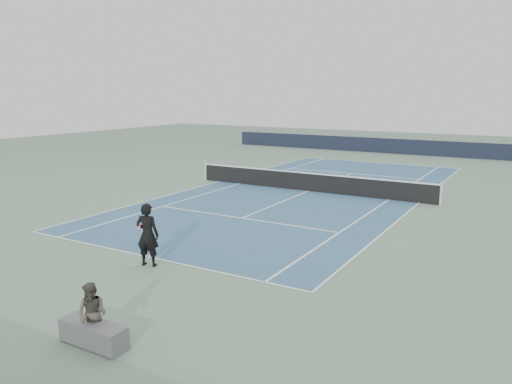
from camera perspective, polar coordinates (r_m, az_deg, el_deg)
The scene contains 7 objects.
ground at distance 25.45m, azimuth 6.00°, elevation 0.08°, with size 80.00×80.00×0.00m, color slate.
court_surface at distance 25.45m, azimuth 6.01°, elevation 0.10°, with size 10.97×23.77×0.01m, color #365F80.
tennis_net at distance 25.35m, azimuth 6.03°, elevation 1.20°, with size 12.90×0.10×1.07m.
windscreen_far at distance 42.15m, azimuth 16.14°, elevation 5.02°, with size 30.00×0.25×1.20m, color black.
tennis_player at distance 14.74m, azimuth -12.30°, elevation -4.78°, with size 0.86×0.68×1.86m.
tennis_ball at distance 15.03m, azimuth -13.65°, elevation -8.10°, with size 0.07×0.07×0.07m, color yellow.
spectator_bench at distance 10.70m, azimuth -18.13°, elevation -14.11°, with size 1.56×0.87×1.31m.
Camera 1 is at (10.20, -22.78, 4.98)m, focal length 35.00 mm.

